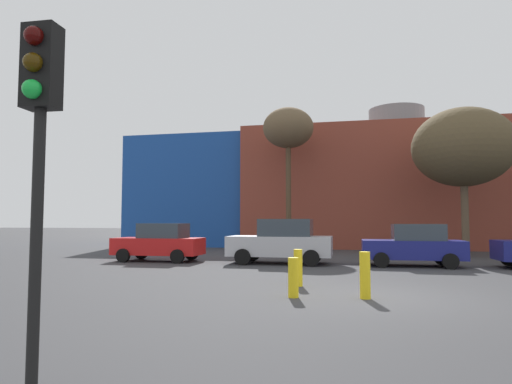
{
  "coord_description": "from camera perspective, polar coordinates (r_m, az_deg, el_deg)",
  "views": [
    {
      "loc": [
        -0.77,
        -10.74,
        1.75
      ],
      "look_at": [
        -4.95,
        8.82,
        3.1
      ],
      "focal_mm": 30.85,
      "sensor_mm": 36.0,
      "label": 1
    }
  ],
  "objects": [
    {
      "name": "bare_tree_0",
      "position": [
        24.87,
        25.25,
        5.23
      ],
      "size": [
        5.03,
        5.03,
        7.55
      ],
      "color": "brown",
      "rests_on": "ground_plane"
    },
    {
      "name": "building_backdrop",
      "position": [
        34.09,
        17.91,
        0.22
      ],
      "size": [
        38.86,
        11.56,
        10.12
      ],
      "color": "brown",
      "rests_on": "ground_plane"
    },
    {
      "name": "parked_car_1",
      "position": [
        18.51,
        3.33,
        -6.41
      ],
      "size": [
        4.28,
        2.1,
        1.86
      ],
      "rotation": [
        0.0,
        0.0,
        3.14
      ],
      "color": "silver",
      "rests_on": "ground_plane"
    },
    {
      "name": "parked_car_0",
      "position": [
        20.08,
        -12.36,
        -6.39
      ],
      "size": [
        3.86,
        1.9,
        1.67
      ],
      "rotation": [
        0.0,
        0.0,
        3.14
      ],
      "color": "red",
      "rests_on": "ground_plane"
    },
    {
      "name": "bollard_yellow_0",
      "position": [
        12.17,
        5.48,
        -9.75
      ],
      "size": [
        0.24,
        0.24,
        0.99
      ],
      "primitive_type": "cylinder",
      "color": "yellow",
      "rests_on": "ground_plane"
    },
    {
      "name": "traffic_light_near_left",
      "position": [
        5.17,
        -26.33,
        8.5
      ],
      "size": [
        0.37,
        0.37,
        3.83
      ],
      "rotation": [
        0.0,
        0.0,
        -1.54
      ],
      "color": "black",
      "rests_on": "ground_plane"
    },
    {
      "name": "parked_car_2",
      "position": [
        18.46,
        19.77,
        -6.51
      ],
      "size": [
        3.82,
        1.88,
        1.65
      ],
      "rotation": [
        0.0,
        0.0,
        3.14
      ],
      "color": "navy",
      "rests_on": "ground_plane"
    },
    {
      "name": "ground_plane",
      "position": [
        10.91,
        16.36,
        -12.93
      ],
      "size": [
        200.0,
        200.0,
        0.0
      ],
      "primitive_type": "plane",
      "color": "#38383A"
    },
    {
      "name": "bollard_yellow_1",
      "position": [
        10.38,
        4.86,
        -10.99
      ],
      "size": [
        0.24,
        0.24,
        0.91
      ],
      "primitive_type": "cylinder",
      "color": "yellow",
      "rests_on": "ground_plane"
    },
    {
      "name": "bollard_yellow_2",
      "position": [
        10.48,
        13.96,
        -10.42
      ],
      "size": [
        0.24,
        0.24,
        1.06
      ],
      "primitive_type": "cylinder",
      "color": "yellow",
      "rests_on": "ground_plane"
    },
    {
      "name": "bare_tree_1",
      "position": [
        26.45,
        4.2,
        8.05
      ],
      "size": [
        3.0,
        3.0,
        8.52
      ],
      "color": "brown",
      "rests_on": "ground_plane"
    }
  ]
}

